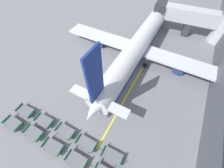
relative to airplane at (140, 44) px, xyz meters
The scene contains 13 objects.
ground_plane 14.93m from the airplane, behind, with size 500.00×500.00×0.00m, color gray.
jet_bridge 17.31m from the airplane, 55.16° to the left, with size 19.37×6.27×6.74m.
airplane is the anchor object (origin of this frame).
baggage_dolly_row_near_col_a 27.29m from the airplane, 112.96° to the right, with size 3.61×1.77×0.92m.
baggage_dolly_row_near_col_b 25.51m from the airplane, 105.18° to the right, with size 3.61×1.78×0.92m.
baggage_dolly_row_near_col_c 24.79m from the airplane, 96.32° to the right, with size 3.64×1.86×0.92m.
baggage_dolly_row_near_col_d 24.40m from the airplane, 87.14° to the right, with size 3.62×1.80×0.92m.
baggage_dolly_row_mid_a_col_a 25.08m from the airplane, 115.16° to the right, with size 3.64×1.88×0.92m.
baggage_dolly_row_mid_a_col_b 23.45m from the airplane, 106.61° to the right, with size 3.63×1.81×0.92m.
baggage_dolly_row_mid_a_col_c 22.28m from the airplane, 96.85° to the right, with size 3.60×1.73×0.92m.
baggage_dolly_row_mid_a_col_d 22.05m from the airplane, 87.07° to the right, with size 3.61×1.76×0.92m.
baggage_dolly_row_mid_a_col_e 22.25m from the airplane, 76.57° to the right, with size 3.62×1.81×0.92m.
stand_guidance_stripe 9.30m from the airplane, 72.51° to the right, with size 0.57×26.69×0.01m.
Camera 1 is at (21.34, -22.66, 21.24)m, focal length 22.00 mm.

